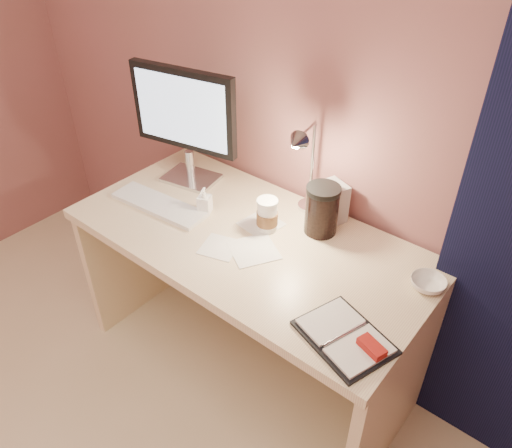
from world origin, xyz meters
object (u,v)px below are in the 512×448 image
Objects in this scene: keyboard at (159,205)px; planner at (347,337)px; coffee_cup at (267,216)px; lotion_bottle at (204,200)px; desk at (261,270)px; monitor at (185,117)px; desk_lamp at (294,161)px; bowl at (428,284)px; dark_jar at (322,212)px; product_box at (332,202)px.

planner is at bearing -12.10° from keyboard.
coffee_cup is 1.20× the size of lotion_bottle.
planner is (0.55, -0.28, 0.24)m from desk.
planner reaches higher than keyboard.
monitor is at bearing 97.09° from keyboard.
desk is at bearing -121.14° from desk_lamp.
lotion_bottle is at bearing -42.99° from monitor.
monitor is 0.52m from desk_lamp.
lotion_bottle reaches higher than bowl.
lotion_bottle is 0.47m from dark_jar.
monitor reaches higher than coffee_cup.
desk is 3.47× the size of desk_lamp.
bowl is at bearing -14.25° from desk_lamp.
planner is 0.62m from product_box.
desk is 0.38m from lotion_bottle.
desk is 12.57× the size of lotion_bottle.
coffee_cup is 0.27m from lotion_bottle.
bowl is 0.89m from lotion_bottle.
dark_jar is at bearing -12.05° from desk_lamp.
coffee_cup is 0.23m from desk_lamp.
lotion_bottle is (-0.24, -0.06, 0.28)m from desk.
dark_jar reaches higher than bowl.
keyboard is 0.70m from product_box.
monitor is 1.57× the size of planner.
product_box is (-0.01, 0.09, -0.01)m from dark_jar.
desk is 0.50m from desk_lamp.
product_box is at bearing 144.79° from planner.
coffee_cup is at bearing 15.30° from keyboard.
planner is 0.82m from lotion_bottle.
planner is 1.83× the size of dark_jar.
planner is at bearing -30.16° from monitor.
planner is at bearing -26.78° from desk.
desk_lamp is at bearing 78.62° from coffee_cup.
keyboard is 0.47m from coffee_cup.
product_box reaches higher than coffee_cup.
coffee_cup is (0.49, -0.07, -0.24)m from monitor.
coffee_cup reaches higher than bowl.
lotion_bottle is 0.51m from product_box.
dark_jar is at bearing 35.86° from coffee_cup.
keyboard is 3.63× the size of bowl.
dark_jar reaches higher than planner.
coffee_cup is at bearing -172.37° from bowl.
monitor is 4.55× the size of lotion_bottle.
desk is at bearing -109.05° from product_box.
coffee_cup is (0.02, 0.00, 0.29)m from desk.
coffee_cup is at bearing 14.75° from lotion_bottle.
product_box is (0.64, 0.14, -0.22)m from monitor.
monitor is at bearing 178.81° from planner.
dark_jar is (0.60, 0.28, 0.08)m from keyboard.
keyboard is (-0.41, -0.16, 0.23)m from desk.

